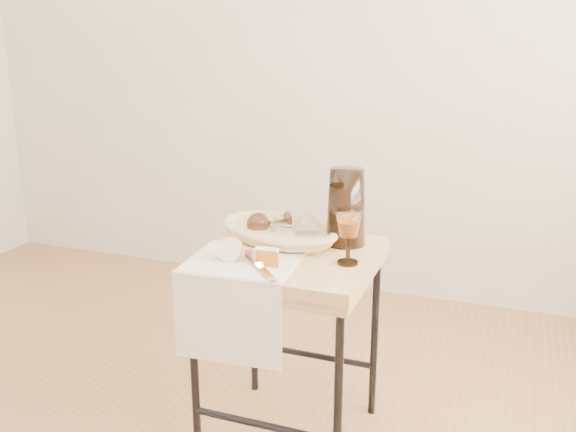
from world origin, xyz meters
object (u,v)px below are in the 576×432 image
at_px(goblet_lying_b, 293,227).
at_px(pitcher, 346,207).
at_px(apple_half, 230,247).
at_px(bread_basket, 279,233).
at_px(table_knife, 259,264).
at_px(tea_towel, 244,261).
at_px(goblet_lying_a, 271,222).
at_px(side_table, 290,348).
at_px(wine_goblet, 348,238).

distance_m(goblet_lying_b, pitcher, 0.18).
bearing_deg(apple_half, bread_basket, 60.64).
bearing_deg(bread_basket, apple_half, -83.92).
relative_size(goblet_lying_b, table_knife, 0.62).
bearing_deg(goblet_lying_b, pitcher, 19.02).
relative_size(tea_towel, goblet_lying_b, 2.25).
relative_size(bread_basket, pitcher, 1.34).
relative_size(tea_towel, table_knife, 1.39).
relative_size(bread_basket, goblet_lying_a, 3.09).
xyz_separation_m(side_table, bread_basket, (-0.08, 0.10, 0.34)).
relative_size(side_table, tea_towel, 2.04).
bearing_deg(goblet_lying_b, tea_towel, -113.44).
relative_size(side_table, pitcher, 2.29).
distance_m(goblet_lying_b, table_knife, 0.24).
relative_size(goblet_lying_a, pitcher, 0.43).
xyz_separation_m(pitcher, apple_half, (-0.27, -0.26, -0.08)).
bearing_deg(bread_basket, tea_towel, -74.66).
height_order(goblet_lying_a, goblet_lying_b, goblet_lying_b).
distance_m(goblet_lying_b, apple_half, 0.24).
height_order(side_table, apple_half, apple_half).
xyz_separation_m(wine_goblet, table_knife, (-0.22, -0.13, -0.06)).
distance_m(side_table, tea_towel, 0.36).
bearing_deg(goblet_lying_b, apple_half, -121.56).
distance_m(pitcher, table_knife, 0.36).
bearing_deg(apple_half, wine_goblet, 1.97).
bearing_deg(apple_half, side_table, 28.27).
height_order(pitcher, wine_goblet, pitcher).
bearing_deg(side_table, apple_half, -137.78).
bearing_deg(apple_half, pitcher, 30.21).
bearing_deg(pitcher, table_knife, -143.38).
bearing_deg(apple_half, goblet_lying_b, 46.13).
relative_size(side_table, table_knife, 2.83).
distance_m(goblet_lying_a, goblet_lying_b, 0.10).
bearing_deg(side_table, goblet_lying_b, 104.03).
distance_m(tea_towel, bread_basket, 0.22).
distance_m(tea_towel, goblet_lying_a, 0.24).
relative_size(tea_towel, goblet_lying_a, 2.59).
bearing_deg(pitcher, side_table, -157.94).
bearing_deg(bread_basket, table_knife, -59.62).
relative_size(bread_basket, table_knife, 1.66).
relative_size(goblet_lying_a, goblet_lying_b, 0.87).
bearing_deg(wine_goblet, bread_basket, 152.70).
bearing_deg(goblet_lying_b, goblet_lying_a, 154.74).
height_order(side_table, goblet_lying_b, goblet_lying_b).
distance_m(bread_basket, pitcher, 0.23).
relative_size(side_table, apple_half, 8.27).
relative_size(tea_towel, pitcher, 1.12).
relative_size(tea_towel, bread_basket, 0.84).
distance_m(tea_towel, goblet_lying_b, 0.22).
distance_m(bread_basket, apple_half, 0.24).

